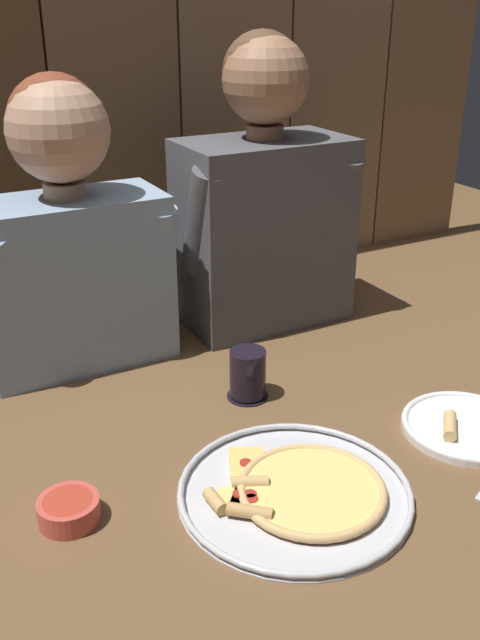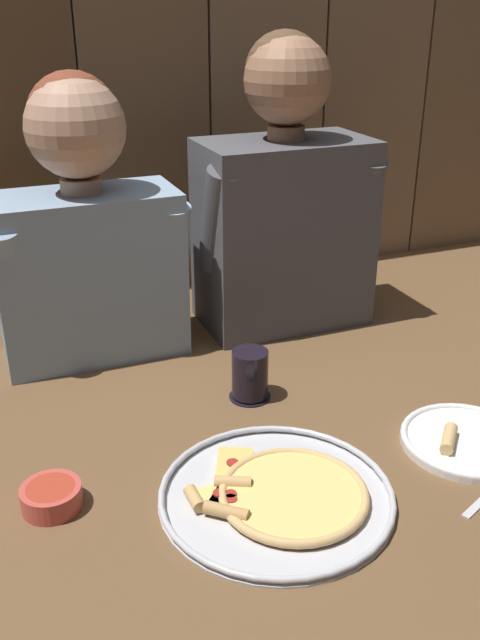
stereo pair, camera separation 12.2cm
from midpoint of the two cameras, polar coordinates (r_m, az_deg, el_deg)
ground_plane at (r=1.24m, az=5.49°, el=-9.30°), size 3.20×3.20×0.00m
pizza_tray at (r=1.09m, az=6.54°, el=-14.06°), size 0.36×0.36×0.03m
dinner_plate at (r=1.28m, az=20.67°, el=-9.29°), size 0.22×0.22×0.03m
drinking_glass at (r=1.32m, az=3.48°, el=-4.59°), size 0.08×0.08×0.10m
dipping_bowl at (r=1.09m, az=-12.02°, el=-14.00°), size 0.09×0.09×0.04m
diner_left at (r=1.43m, az=-10.18°, el=7.43°), size 0.41×0.21×0.58m
diner_right at (r=1.57m, az=5.91°, el=9.81°), size 0.41×0.22×0.64m
wooden_backdrop_wall at (r=1.73m, az=-5.83°, el=21.96°), size 2.19×0.03×1.22m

